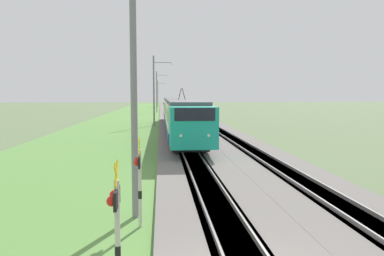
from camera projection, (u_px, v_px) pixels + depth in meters
ballast_main at (174, 121)px, 57.61m from camera, size 240.00×4.40×0.30m
ballast_adjacent at (202, 121)px, 57.98m from camera, size 240.00×4.40×0.30m
track_main at (174, 121)px, 57.61m from camera, size 240.00×1.57×0.45m
track_adjacent at (202, 121)px, 57.98m from camera, size 240.00×1.57×0.45m
grass_verge at (127, 122)px, 57.02m from camera, size 240.00×12.90×0.12m
passenger_train at (179, 113)px, 41.50m from camera, size 39.12×3.00×4.85m
crossing_signal_near at (116, 221)px, 7.28m from camera, size 0.70×0.23×2.98m
crossing_signal_aux at (139, 175)px, 11.58m from camera, size 0.70×0.23×2.92m
catenary_mast_near at (135, 75)px, 12.25m from camera, size 0.22×2.56×9.50m
catenary_mast_mid at (154, 90)px, 49.89m from camera, size 0.22×2.56×9.40m
catenary_mast_far at (157, 91)px, 87.52m from camera, size 0.22×2.56×9.66m
catenary_mast_distant at (158, 94)px, 125.19m from camera, size 0.22×2.56×8.92m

